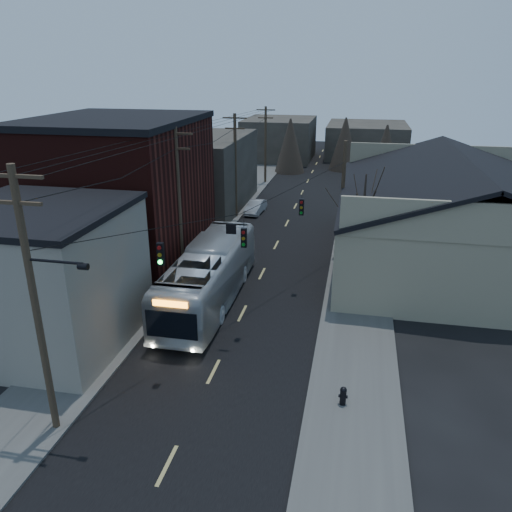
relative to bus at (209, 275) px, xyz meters
The scene contains 15 objects.
ground 15.30m from the bus, 81.43° to the right, with size 160.00×160.00×0.00m, color black.
road_surface 15.25m from the bus, 81.40° to the left, with size 9.00×110.00×0.02m, color black.
sidewalk_left 15.66m from the bus, 105.80° to the left, with size 4.00×110.00×0.12m, color #474744.
sidewalk_right 17.43m from the bus, 59.66° to the left, with size 4.00×110.00×0.12m, color #474744.
building_clapboard 9.20m from the bus, 138.18° to the right, with size 8.00×8.00×7.00m, color gray.
building_brick 9.75m from the bus, 147.26° to the left, with size 10.00×12.00×10.00m, color black.
building_left_far 22.25m from the bus, 109.04° to the left, with size 9.00×14.00×7.00m, color #2F2C26.
warehouse 18.26m from the bus, 33.16° to the left, with size 16.16×20.60×7.73m.
building_far_left 50.13m from the bus, 94.28° to the left, with size 10.00×12.00×6.00m, color #2F2C26.
building_far_right 55.75m from the bus, 80.43° to the left, with size 12.00×14.00×5.00m, color #2F2C26.
bare_tree 10.24m from the bus, 29.57° to the left, with size 0.40×0.40×7.20m, color black.
utility_lines 9.69m from the bus, 95.32° to the left, with size 11.24×45.28×10.50m.
bus is the anchor object (origin of this frame).
parked_car 19.70m from the bus, 93.49° to the left, with size 1.32×3.80×1.25m, color #AAAEB2.
fire_hydrant 11.86m from the bus, 45.29° to the right, with size 0.39×0.29×0.84m.
Camera 1 is at (5.95, -11.09, 13.46)m, focal length 35.00 mm.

